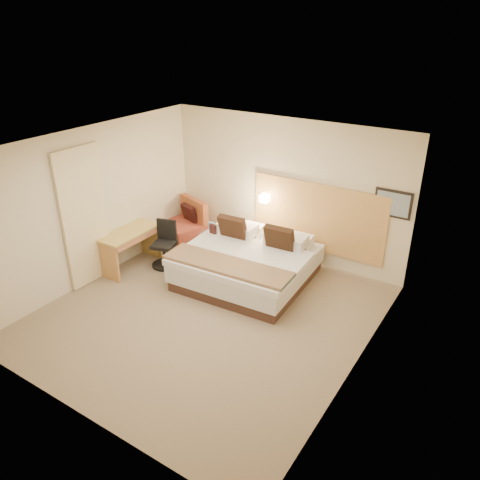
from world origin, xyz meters
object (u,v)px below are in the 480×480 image
Objects in this scene: bed at (248,263)px; desk_chair at (165,248)px; side_table at (212,245)px; desk at (130,239)px; lounge_chair at (185,225)px.

bed is 2.57× the size of desk_chair.
bed is 1.01m from side_table.
desk is 0.66m from desk_chair.
bed is 2.21× the size of lounge_chair.
side_table is (0.98, -0.40, -0.04)m from lounge_chair.
side_table is 0.49× the size of desk.
desk_chair is (0.35, -1.05, 0.01)m from lounge_chair.
lounge_chair is at bearing 85.10° from desk.
desk_chair reaches higher than lounge_chair.
side_table is 1.54m from desk.
lounge_chair is 1.11m from desk_chair.
bed reaches higher than lounge_chair.
desk_chair is at bearing 39.88° from desk.
lounge_chair is 1.17× the size of desk_chair.
desk_chair is at bearing -166.63° from bed.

